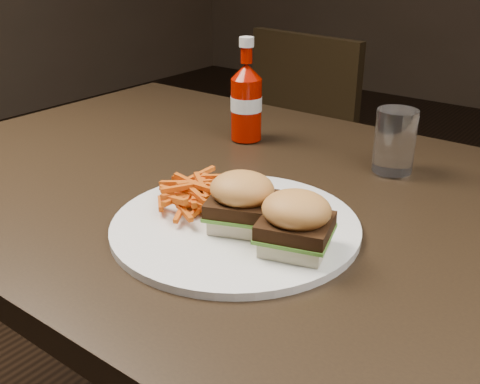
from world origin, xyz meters
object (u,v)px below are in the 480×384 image
Objects in this scene: ketchup_bottle at (246,109)px; tumbler at (395,141)px; dining_table at (241,195)px; plate at (235,226)px; chair_far at (334,160)px.

tumbler is (0.29, 0.01, -0.01)m from ketchup_bottle.
tumbler reaches higher than dining_table.
tumbler is (0.08, 0.31, 0.05)m from plate.
dining_table is at bearing -55.52° from ketchup_bottle.
dining_table is at bearing 124.53° from plate.
chair_far is (-0.32, 0.93, -0.30)m from dining_table.
ketchup_bottle is at bearing 124.50° from plate.
ketchup_bottle reaches higher than dining_table.
plate is 0.33m from tumbler.
ketchup_bottle is at bearing 124.48° from dining_table.
tumbler reaches higher than plate.
ketchup_bottle reaches higher than tumbler.
dining_table is 10.45× the size of ketchup_bottle.
chair_far is at bearing 104.84° from ketchup_bottle.
chair_far is 1.22× the size of plate.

